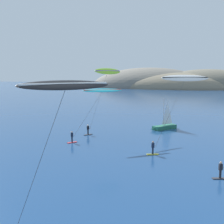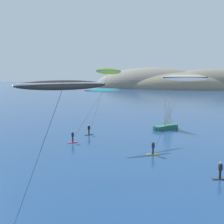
# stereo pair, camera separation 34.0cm
# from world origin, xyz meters

# --- Properties ---
(headland_island) EXTENTS (131.75, 54.41, 28.97)m
(headland_island) POSITION_xyz_m (-8.35, 198.94, 0.00)
(headland_island) COLOR #6B6656
(headland_island) RESTS_ON ground
(sailboat_near) EXTENTS (4.50, 5.22, 5.70)m
(sailboat_near) POSITION_xyz_m (3.85, 47.36, 0.64)
(sailboat_near) COLOR #23664C
(sailboat_near) RESTS_ON ground
(kitesurfer_lime) EXTENTS (5.17, 5.91, 11.00)m
(kitesurfer_lime) POSITION_xyz_m (-5.01, 41.40, 9.67)
(kitesurfer_lime) COLOR #2D2D33
(kitesurfer_lime) RESTS_ON ground
(kitesurfer_white) EXTENTS (7.30, 4.82, 9.93)m
(kitesurfer_white) POSITION_xyz_m (8.11, 32.76, 8.87)
(kitesurfer_white) COLOR yellow
(kitesurfer_white) RESTS_ON ground
(kitesurfer_black) EXTENTS (5.10, 6.27, 9.70)m
(kitesurfer_black) POSITION_xyz_m (3.04, 10.92, 8.59)
(kitesurfer_black) COLOR silver
(kitesurfer_black) RESTS_ON ground
(kitesurfer_cyan) EXTENTS (7.12, 6.06, 7.87)m
(kitesurfer_cyan) POSITION_xyz_m (-4.00, 35.86, 7.01)
(kitesurfer_cyan) COLOR red
(kitesurfer_cyan) RESTS_ON ground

